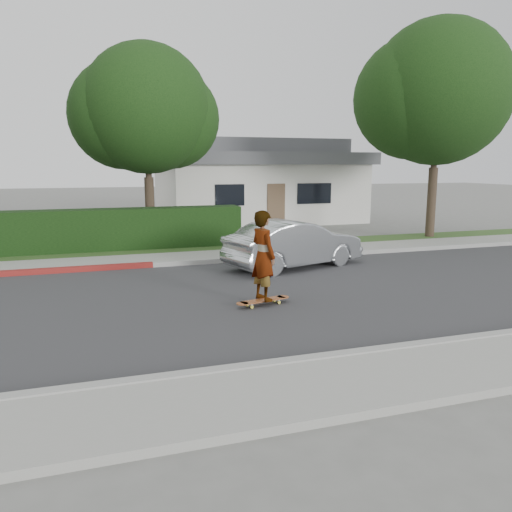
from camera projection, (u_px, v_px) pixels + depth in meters
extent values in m
plane|color=slate|center=(127.00, 307.00, 10.63)|extent=(120.00, 120.00, 0.00)
cube|color=#2D2D30|center=(127.00, 307.00, 10.62)|extent=(60.00, 8.00, 0.01)
cube|color=#9E9E99|center=(148.00, 382.00, 6.78)|extent=(60.00, 0.20, 0.15)
cube|color=gray|center=(156.00, 414.00, 5.94)|extent=(60.00, 1.60, 0.12)
cube|color=#9E9E99|center=(118.00, 267.00, 14.45)|extent=(60.00, 0.20, 0.15)
cube|color=gray|center=(116.00, 262.00, 15.29)|extent=(60.00, 1.60, 0.12)
cube|color=#2D4C1E|center=(114.00, 253.00, 16.79)|extent=(60.00, 1.60, 0.10)
cube|color=black|center=(17.00, 234.00, 16.31)|extent=(15.00, 1.00, 1.50)
cylinder|color=#33261C|center=(150.00, 210.00, 19.27)|extent=(0.36, 0.36, 2.52)
cylinder|color=#33261C|center=(148.00, 160.00, 18.93)|extent=(0.24, 0.24, 2.10)
sphere|color=black|center=(146.00, 109.00, 18.59)|extent=(4.80, 4.80, 4.80)
sphere|color=black|center=(124.00, 115.00, 18.76)|extent=(4.08, 4.08, 4.08)
sphere|color=black|center=(169.00, 119.00, 19.20)|extent=(3.84, 3.84, 3.84)
cylinder|color=#33261C|center=(431.00, 203.00, 20.25)|extent=(0.36, 0.36, 2.88)
cylinder|color=#33261C|center=(435.00, 149.00, 19.86)|extent=(0.24, 0.24, 2.40)
sphere|color=black|center=(438.00, 93.00, 19.47)|extent=(5.60, 5.60, 5.60)
sphere|color=black|center=(414.00, 99.00, 19.64)|extent=(4.76, 4.76, 4.76)
sphere|color=black|center=(452.00, 102.00, 20.08)|extent=(4.48, 4.48, 4.48)
cube|color=beige|center=(254.00, 192.00, 27.75)|extent=(10.00, 8.00, 3.00)
cube|color=#4C4C51|center=(254.00, 159.00, 27.43)|extent=(10.60, 8.60, 0.60)
cube|color=#4C4C51|center=(254.00, 148.00, 27.32)|extent=(8.40, 6.40, 0.80)
cube|color=black|center=(230.00, 195.00, 23.22)|extent=(1.40, 0.06, 1.00)
cube|color=black|center=(314.00, 193.00, 24.52)|extent=(1.80, 0.06, 1.00)
cube|color=brown|center=(276.00, 206.00, 24.01)|extent=(0.90, 0.06, 2.10)
cylinder|color=yellow|center=(252.00, 307.00, 10.48)|extent=(0.08, 0.05, 0.07)
cylinder|color=yellow|center=(247.00, 305.00, 10.64)|extent=(0.08, 0.05, 0.07)
cylinder|color=yellow|center=(279.00, 302.00, 10.83)|extent=(0.08, 0.05, 0.07)
cylinder|color=yellow|center=(274.00, 300.00, 11.00)|extent=(0.08, 0.05, 0.07)
cube|color=silver|center=(249.00, 304.00, 10.55)|extent=(0.10, 0.21, 0.03)
cube|color=silver|center=(276.00, 299.00, 10.91)|extent=(0.10, 0.21, 0.03)
cube|color=brown|center=(263.00, 300.00, 10.73)|extent=(1.06, 0.48, 0.02)
cylinder|color=brown|center=(242.00, 304.00, 10.46)|extent=(0.30, 0.30, 0.02)
cylinder|color=brown|center=(283.00, 297.00, 10.99)|extent=(0.30, 0.30, 0.02)
imported|color=white|center=(263.00, 256.00, 10.55)|extent=(0.63, 0.80, 1.93)
imported|color=#B3B7BA|center=(294.00, 244.00, 14.64)|extent=(4.50, 2.68, 1.40)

